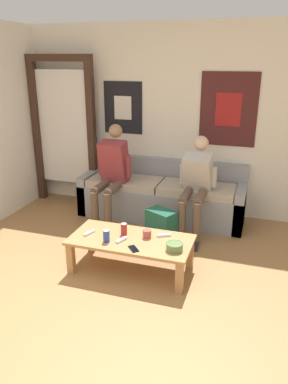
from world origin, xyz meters
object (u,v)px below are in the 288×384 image
drink_can_blue (106,236)px  couch (162,197)px  coffee_table (131,243)px  backpack (161,227)px  drink_can_red (124,229)px  person_seated_teen (196,182)px  ceramic_bowl (174,246)px  pillar_candle (147,234)px  game_controller_near_left (121,240)px  game_controller_near_right (89,233)px  person_seated_adult (111,172)px  game_controller_far_center (164,235)px  cell_phone (134,249)px

drink_can_blue → couch: bearing=85.2°
drink_can_blue → coffee_table: bearing=33.2°
backpack → drink_can_blue: bearing=-112.1°
couch → drink_can_red: size_ratio=18.11×
person_seated_teen → ceramic_bowl: (0.03, -1.22, -0.25)m
coffee_table → pillar_candle: size_ratio=13.23×
ceramic_bowl → game_controller_near_left: 0.55m
coffee_table → game_controller_near_right: (-0.45, -0.04, 0.07)m
game_controller_near_right → pillar_candle: bearing=10.5°
backpack → game_controller_near_right: size_ratio=2.80×
pillar_candle → couch: bearing=99.3°
couch → person_seated_teen: 0.72m
couch → coffee_table: size_ratio=1.79×
couch → coffee_table: couch is taller
person_seated_adult → game_controller_near_right: (0.22, -1.14, -0.32)m
couch → drink_can_blue: bearing=-94.8°
drink_can_red → couch: bearing=89.0°
drink_can_red → game_controller_far_center: 0.42m
drink_can_blue → game_controller_far_center: bearing=29.5°
ceramic_bowl → game_controller_near_right: (-0.93, 0.06, -0.03)m
coffee_table → backpack: 0.71m
person_seated_teen → game_controller_far_center: (-0.14, -0.97, -0.28)m
ceramic_bowl → game_controller_near_left: (-0.55, 0.02, -0.03)m
person_seated_teen → game_controller_near_left: (-0.52, -1.21, -0.28)m
couch → ceramic_bowl: bearing=-70.3°
coffee_table → backpack: backpack is taller
coffee_table → ceramic_bowl: (0.48, -0.10, 0.10)m
coffee_table → person_seated_teen: size_ratio=1.05×
pillar_candle → drink_can_blue: size_ratio=0.76×
coffee_table → game_controller_near_left: 0.13m
coffee_table → cell_phone: size_ratio=8.59×
cell_phone → drink_can_red: bearing=126.9°
couch → person_seated_adult: bearing=-149.0°
drink_can_red → game_controller_near_left: size_ratio=0.85×
coffee_table → person_seated_teen: 1.26m
person_seated_teen → pillar_candle: 1.12m
couch → backpack: size_ratio=5.46×
ceramic_bowl → game_controller_far_center: bearing=124.3°
coffee_table → game_controller_near_left: size_ratio=8.54×
backpack → coffee_table: bearing=-100.2°
person_seated_adult → couch: bearing=31.0°
person_seated_teen → pillar_candle: (-0.30, -1.05, -0.25)m
pillar_candle → game_controller_near_right: (-0.60, -0.11, -0.03)m
person_seated_adult → pillar_candle: size_ratio=13.63×
game_controller_near_right → game_controller_near_left: bearing=-6.8°
coffee_table → couch: bearing=93.0°
cell_phone → person_seated_adult: bearing=120.6°
drink_can_red → game_controller_near_right: (-0.35, -0.10, -0.05)m
person_seated_adult → ceramic_bowl: 1.69m
drink_can_blue → game_controller_far_center: drink_can_blue is taller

